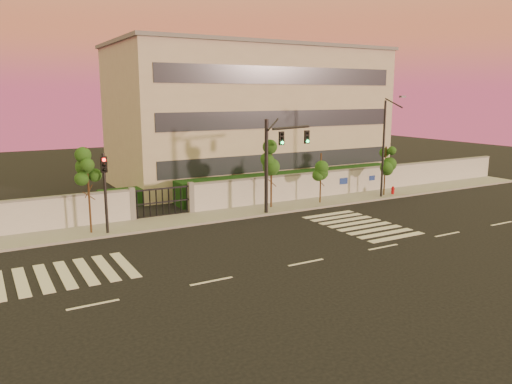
% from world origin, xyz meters
% --- Properties ---
extents(ground, '(120.00, 120.00, 0.00)m').
position_xyz_m(ground, '(0.00, 0.00, 0.00)').
color(ground, black).
rests_on(ground, ground).
extents(sidewalk, '(60.00, 3.00, 0.15)m').
position_xyz_m(sidewalk, '(0.00, 10.50, 0.07)').
color(sidewalk, gray).
rests_on(sidewalk, ground).
extents(perimeter_wall, '(60.00, 0.36, 2.20)m').
position_xyz_m(perimeter_wall, '(0.10, 12.00, 1.07)').
color(perimeter_wall, '#B5B8BD').
rests_on(perimeter_wall, ground).
extents(hedge_row, '(41.00, 4.25, 1.80)m').
position_xyz_m(hedge_row, '(1.17, 14.74, 0.82)').
color(hedge_row, '#0F3314').
rests_on(hedge_row, ground).
extents(institutional_building, '(24.40, 12.40, 12.25)m').
position_xyz_m(institutional_building, '(9.00, 21.99, 6.16)').
color(institutional_building, '#B6AF9A').
rests_on(institutional_building, ground).
extents(road_markings, '(57.00, 7.62, 0.02)m').
position_xyz_m(road_markings, '(-1.58, 3.76, 0.01)').
color(road_markings, silver).
rests_on(road_markings, ground).
extents(street_tree_c, '(1.40, 1.12, 5.07)m').
position_xyz_m(street_tree_c, '(-7.96, 10.10, 3.72)').
color(street_tree_c, '#382314').
rests_on(street_tree_c, ground).
extents(street_tree_d, '(1.58, 1.26, 4.77)m').
position_xyz_m(street_tree_d, '(4.54, 10.69, 3.51)').
color(street_tree_d, '#382314').
rests_on(street_tree_d, ground).
extents(street_tree_e, '(1.36, 1.08, 3.79)m').
position_xyz_m(street_tree_e, '(8.48, 10.20, 2.79)').
color(street_tree_e, '#382314').
rests_on(street_tree_e, ground).
extents(street_tree_f, '(1.38, 1.10, 3.99)m').
position_xyz_m(street_tree_f, '(14.61, 10.00, 2.94)').
color(street_tree_f, '#382314').
rests_on(street_tree_f, ground).
extents(traffic_signal_main, '(3.97, 1.43, 6.40)m').
position_xyz_m(traffic_signal_main, '(4.15, 9.36, 4.05)').
color(traffic_signal_main, black).
rests_on(traffic_signal_main, ground).
extents(traffic_signal_secondary, '(0.37, 0.35, 4.75)m').
position_xyz_m(traffic_signal_secondary, '(-7.17, 9.56, 3.01)').
color(traffic_signal_secondary, black).
rests_on(traffic_signal_secondary, ground).
extents(streetlight_east, '(0.47, 1.90, 7.90)m').
position_xyz_m(streetlight_east, '(13.94, 9.43, 4.27)').
color(streetlight_east, black).
rests_on(streetlight_east, ground).
extents(fire_hydrant, '(0.30, 0.29, 0.78)m').
position_xyz_m(fire_hydrant, '(15.43, 9.86, 0.39)').
color(fire_hydrant, '#B00B12').
rests_on(fire_hydrant, ground).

